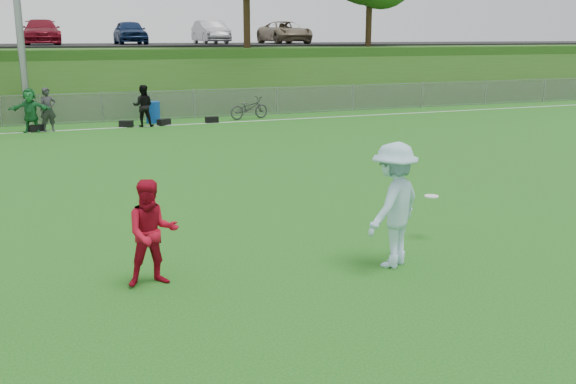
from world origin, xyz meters
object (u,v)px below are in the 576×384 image
player_red_center (152,233)px  bicycle (249,108)px  recycling_bin (153,112)px  player_blue (394,205)px  frisbee (432,196)px

player_red_center → bicycle: bearing=68.5°
recycling_bin → player_blue: bearing=-88.2°
player_blue → bicycle: player_blue is taller
player_red_center → bicycle: (7.37, 18.14, -0.32)m
player_red_center → recycling_bin: bearing=80.9°
player_blue → bicycle: 19.06m
player_red_center → frisbee: player_red_center is taller
player_red_center → recycling_bin: (3.15, 18.37, -0.35)m
frisbee → bicycle: 17.84m
frisbee → bicycle: (2.22, 17.70, -0.30)m
player_red_center → bicycle: player_red_center is taller
player_blue → recycling_bin: 18.96m
player_blue → frisbee: size_ratio=7.84×
player_blue → recycling_bin: size_ratio=2.23×
player_red_center → player_blue: 3.80m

